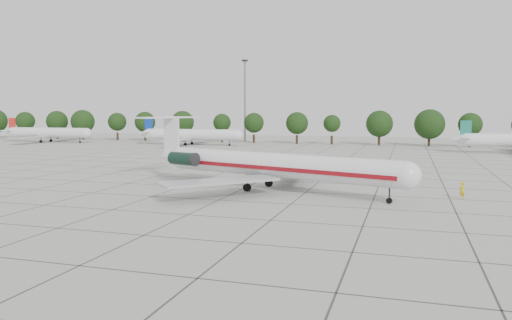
% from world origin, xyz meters
% --- Properties ---
extents(ground, '(260.00, 260.00, 0.00)m').
position_xyz_m(ground, '(0.00, 0.00, 0.00)').
color(ground, '#A7A7A0').
rests_on(ground, ground).
extents(apron_joints, '(170.00, 170.00, 0.02)m').
position_xyz_m(apron_joints, '(0.00, 15.00, 0.01)').
color(apron_joints, '#383838').
rests_on(apron_joints, ground).
extents(main_airliner, '(36.89, 28.10, 8.87)m').
position_xyz_m(main_airliner, '(2.34, 0.64, 3.13)').
color(main_airliner, silver).
rests_on(main_airliner, ground).
extents(ground_crew, '(0.83, 0.81, 1.92)m').
position_xyz_m(ground_crew, '(25.27, 0.63, 0.96)').
color(ground_crew, '#C4AF0B').
rests_on(ground_crew, ground).
extents(bg_airliner_a, '(28.24, 27.20, 7.40)m').
position_xyz_m(bg_airliner_a, '(-85.70, 68.96, 2.91)').
color(bg_airliner_a, silver).
rests_on(bg_airliner_a, ground).
extents(bg_airliner_b, '(28.24, 27.20, 7.40)m').
position_xyz_m(bg_airliner_b, '(-38.74, 70.34, 2.91)').
color(bg_airliner_b, silver).
rests_on(bg_airliner_b, ground).
extents(tree_line, '(249.86, 8.44, 10.22)m').
position_xyz_m(tree_line, '(-11.68, 85.00, 5.98)').
color(tree_line, '#332114').
rests_on(tree_line, ground).
extents(floodlight_mast, '(1.60, 1.60, 25.45)m').
position_xyz_m(floodlight_mast, '(-30.00, 92.00, 14.28)').
color(floodlight_mast, slate).
rests_on(floodlight_mast, ground).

